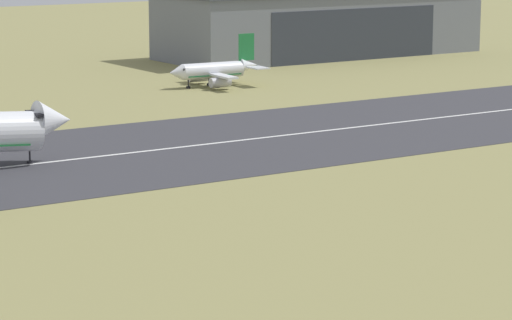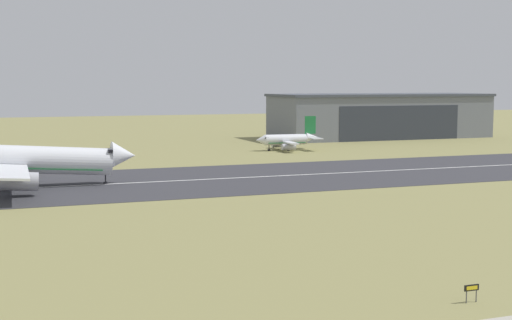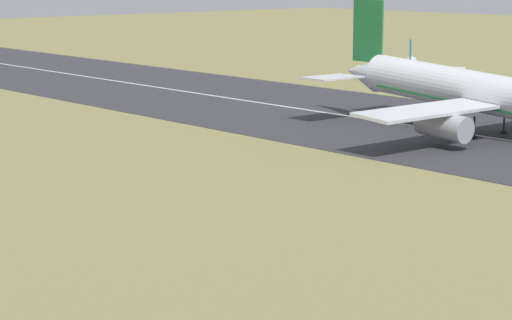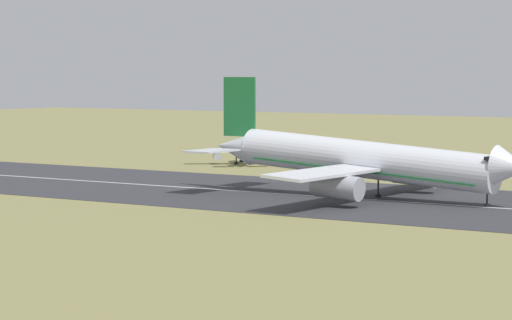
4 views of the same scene
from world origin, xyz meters
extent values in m
plane|color=olive|center=(0.00, 61.35, 0.00)|extent=(715.26, 715.26, 0.00)
cube|color=#333338|center=(0.00, 122.70, 0.03)|extent=(475.26, 45.62, 0.06)
cube|color=silver|center=(0.00, 122.70, 0.07)|extent=(427.74, 0.70, 0.01)
cube|color=slate|center=(104.67, 211.46, 7.52)|extent=(78.44, 27.87, 15.04)
cube|color=#2D333D|center=(104.67, 197.47, 6.01)|extent=(47.06, 0.12, 12.03)
cone|color=silver|center=(-3.75, 123.10, 5.61)|extent=(5.17, 5.37, 5.57)
cube|color=black|center=(-6.37, 123.15, 6.67)|extent=(1.20, 4.51, 0.51)
cylinder|color=black|center=(-7.33, 123.17, 1.49)|extent=(0.24, 0.24, 2.97)
cylinder|color=black|center=(-7.33, 123.17, 0.22)|extent=(0.84, 0.84, 0.44)
cylinder|color=silver|center=(52.97, 176.36, 3.21)|extent=(12.88, 4.01, 3.11)
cone|color=silver|center=(45.25, 176.92, 3.21)|extent=(3.02, 3.30, 3.11)
cone|color=silver|center=(61.16, 175.77, 3.77)|extent=(3.92, 3.06, 2.80)
cube|color=black|center=(46.78, 176.81, 3.84)|extent=(1.29, 2.72, 0.44)
cube|color=#1E7238|center=(52.97, 176.36, 2.36)|extent=(11.61, 3.77, 0.20)
cube|color=silver|center=(53.11, 181.83, 2.67)|extent=(2.86, 7.95, 0.40)
cylinder|color=#A8A8B2|center=(52.61, 181.24, 1.46)|extent=(4.17, 2.21, 1.93)
cube|color=silver|center=(52.33, 170.94, 2.67)|extent=(2.86, 7.95, 0.40)
cylinder|color=#A8A8B2|center=(51.91, 171.59, 1.46)|extent=(4.17, 2.21, 1.93)
cube|color=#1E7238|center=(60.60, 175.82, 7.41)|extent=(3.40, 0.52, 5.29)
cube|color=silver|center=(61.29, 179.71, 3.68)|extent=(3.30, 4.96, 0.24)
cube|color=silver|center=(60.72, 171.86, 3.68)|extent=(3.30, 4.96, 0.24)
cylinder|color=black|center=(47.84, 176.73, 0.83)|extent=(0.24, 0.24, 1.66)
cylinder|color=black|center=(47.84, 176.73, 0.22)|extent=(0.84, 0.84, 0.44)
cylinder|color=black|center=(53.35, 178.21, 0.83)|extent=(0.24, 0.24, 1.66)
cylinder|color=black|center=(53.35, 178.21, 0.22)|extent=(0.84, 0.84, 0.44)
cylinder|color=black|center=(53.08, 174.49, 0.83)|extent=(0.24, 0.24, 1.66)
cylinder|color=black|center=(53.08, 174.49, 0.22)|extent=(0.84, 0.84, 0.44)
camera|label=1|loc=(-68.28, -24.98, 31.31)|focal=85.00mm
camera|label=2|loc=(-27.13, -17.26, 19.74)|focal=50.00mm
camera|label=3|loc=(51.68, 15.69, 21.62)|focal=70.00mm
camera|label=4|loc=(55.04, -27.95, 18.23)|focal=85.00mm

